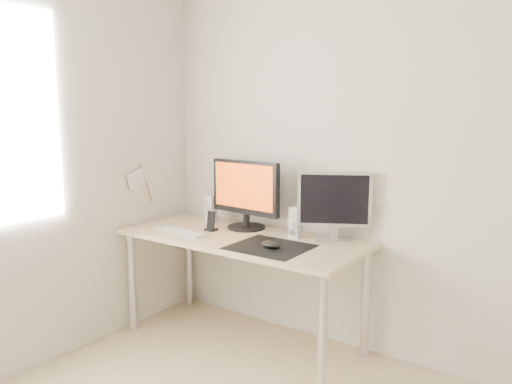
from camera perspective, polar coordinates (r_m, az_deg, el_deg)
The scene contains 11 objects.
wall_back at distance 3.04m, azimuth 16.93°, elevation 3.64°, with size 3.50×3.50×0.00m, color beige.
mousepad at distance 2.97m, azimuth 1.63°, elevation -6.29°, with size 0.45×0.40×0.00m, color black.
mouse at distance 2.93m, azimuth 1.63°, elevation -6.06°, with size 0.12×0.07×0.04m, color black.
desk at distance 3.25m, azimuth -1.60°, elevation -6.35°, with size 1.60×0.70×0.73m.
main_monitor at distance 3.37m, azimuth -1.21°, elevation 0.01°, with size 0.55×0.28×0.47m.
second_monitor at distance 3.09m, azimuth 8.93°, elevation -1.22°, with size 0.42×0.25×0.43m.
speaker_left at distance 3.60m, azimuth -5.16°, elevation -1.94°, with size 0.06×0.08×0.20m.
speaker_right at distance 3.16m, azimuth 4.58°, elevation -3.52°, with size 0.06×0.08×0.20m.
keyboard at distance 3.34m, azimuth -8.63°, elevation -4.50°, with size 0.43×0.16×0.02m.
phone_dock at distance 3.37m, azimuth -5.16°, elevation -3.76°, with size 0.07×0.06×0.13m.
pennant at distance 3.59m, azimuth -13.18°, elevation 1.37°, with size 0.01×0.23×0.29m.
Camera 1 is at (0.94, -1.13, 1.53)m, focal length 35.00 mm.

